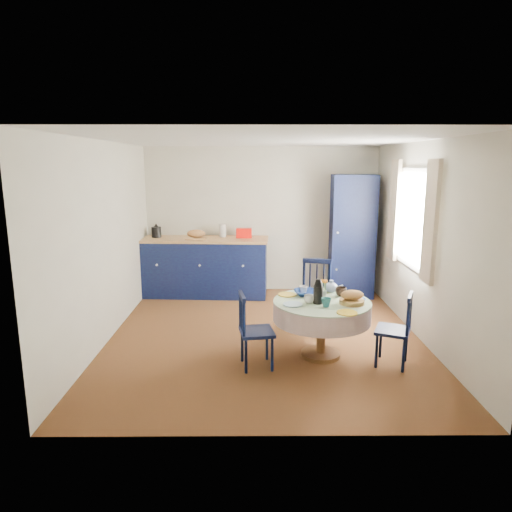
# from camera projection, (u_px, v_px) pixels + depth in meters

# --- Properties ---
(floor) EXTENTS (4.50, 4.50, 0.00)m
(floor) POSITION_uv_depth(u_px,v_px,m) (264.00, 335.00, 6.00)
(floor) COLOR black
(floor) RESTS_ON ground
(ceiling) EXTENTS (4.50, 4.50, 0.00)m
(ceiling) POSITION_uv_depth(u_px,v_px,m) (265.00, 140.00, 5.49)
(ceiling) COLOR white
(ceiling) RESTS_ON wall_back
(wall_back) EXTENTS (4.00, 0.02, 2.50)m
(wall_back) POSITION_uv_depth(u_px,v_px,m) (261.00, 220.00, 7.95)
(wall_back) COLOR beige
(wall_back) RESTS_ON floor
(wall_left) EXTENTS (0.02, 4.50, 2.50)m
(wall_left) POSITION_uv_depth(u_px,v_px,m) (106.00, 242.00, 5.73)
(wall_left) COLOR beige
(wall_left) RESTS_ON floor
(wall_right) EXTENTS (0.02, 4.50, 2.50)m
(wall_right) POSITION_uv_depth(u_px,v_px,m) (423.00, 242.00, 5.76)
(wall_right) COLOR beige
(wall_right) RESTS_ON floor
(window) EXTENTS (0.10, 1.74, 1.45)m
(window) POSITION_uv_depth(u_px,v_px,m) (413.00, 217.00, 6.00)
(window) COLOR white
(window) RESTS_ON wall_right
(kitchen_counter) EXTENTS (2.24, 0.81, 1.22)m
(kitchen_counter) POSITION_uv_depth(u_px,v_px,m) (203.00, 266.00, 7.75)
(kitchen_counter) COLOR black
(kitchen_counter) RESTS_ON floor
(pantry_cabinet) EXTENTS (0.74, 0.54, 2.04)m
(pantry_cabinet) POSITION_uv_depth(u_px,v_px,m) (352.00, 236.00, 7.61)
(pantry_cabinet) COLOR black
(pantry_cabinet) RESTS_ON floor
(dining_table) EXTENTS (1.12, 1.12, 0.95)m
(dining_table) POSITION_uv_depth(u_px,v_px,m) (322.00, 311.00, 5.25)
(dining_table) COLOR #543018
(dining_table) RESTS_ON floor
(chair_left) EXTENTS (0.41, 0.43, 0.84)m
(chair_left) POSITION_uv_depth(u_px,v_px,m) (254.00, 330.00, 5.01)
(chair_left) COLOR black
(chair_left) RESTS_ON floor
(chair_far) EXTENTS (0.52, 0.50, 0.96)m
(chair_far) POSITION_uv_depth(u_px,v_px,m) (315.00, 296.00, 6.08)
(chair_far) COLOR black
(chair_far) RESTS_ON floor
(chair_right) EXTENTS (0.48, 0.49, 0.84)m
(chair_right) POSITION_uv_depth(u_px,v_px,m) (396.00, 329.00, 5.04)
(chair_right) COLOR black
(chair_right) RESTS_ON floor
(mug_a) EXTENTS (0.12, 0.12, 0.09)m
(mug_a) POSITION_uv_depth(u_px,v_px,m) (309.00, 299.00, 5.15)
(mug_a) COLOR silver
(mug_a) RESTS_ON dining_table
(mug_b) EXTENTS (0.11, 0.11, 0.10)m
(mug_b) POSITION_uv_depth(u_px,v_px,m) (326.00, 302.00, 5.01)
(mug_b) COLOR #297174
(mug_b) RESTS_ON dining_table
(mug_c) EXTENTS (0.13, 0.13, 0.11)m
(mug_c) POSITION_uv_depth(u_px,v_px,m) (341.00, 292.00, 5.41)
(mug_c) COLOR black
(mug_c) RESTS_ON dining_table
(mug_d) EXTENTS (0.10, 0.10, 0.09)m
(mug_d) POSITION_uv_depth(u_px,v_px,m) (303.00, 290.00, 5.51)
(mug_d) COLOR silver
(mug_d) RESTS_ON dining_table
(cobalt_bowl) EXTENTS (0.27, 0.27, 0.07)m
(cobalt_bowl) POSITION_uv_depth(u_px,v_px,m) (305.00, 293.00, 5.44)
(cobalt_bowl) COLOR navy
(cobalt_bowl) RESTS_ON dining_table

